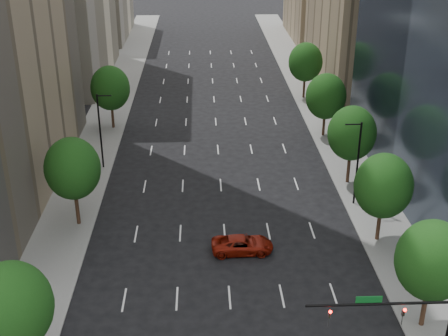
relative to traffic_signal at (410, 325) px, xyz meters
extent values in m
cube|color=slate|center=(-26.03, 30.00, -5.10)|extent=(6.00, 200.00, 0.15)
cube|color=slate|center=(4.97, 30.00, -5.10)|extent=(6.00, 200.00, 0.15)
cube|color=#8C7759|center=(14.47, 103.00, 2.83)|extent=(14.00, 26.00, 16.00)
cylinder|color=#382316|center=(3.47, 6.00, -3.17)|extent=(0.36, 0.36, 4.00)
ellipsoid|color=#11380F|center=(3.47, 6.00, 0.59)|extent=(5.20, 5.20, 5.98)
cylinder|color=#382316|center=(3.47, 18.00, -3.22)|extent=(0.36, 0.36, 3.90)
ellipsoid|color=#11380F|center=(3.47, 18.00, 0.44)|extent=(5.20, 5.20, 5.98)
cylinder|color=#382316|center=(3.47, 30.00, -3.12)|extent=(0.36, 0.36, 4.10)
ellipsoid|color=#11380F|center=(3.47, 30.00, 0.73)|extent=(5.20, 5.20, 5.98)
cylinder|color=#382316|center=(3.47, 44.00, -3.27)|extent=(0.36, 0.36, 3.80)
ellipsoid|color=#11380F|center=(3.47, 44.00, 0.30)|extent=(5.20, 5.20, 5.98)
cylinder|color=#382316|center=(3.47, 60.00, -3.17)|extent=(0.36, 0.36, 4.00)
ellipsoid|color=#11380F|center=(3.47, 60.00, 0.59)|extent=(5.20, 5.20, 5.98)
ellipsoid|color=#11380F|center=(-24.53, 2.00, 0.59)|extent=(5.20, 5.20, 5.98)
cylinder|color=#382316|center=(-24.53, 22.00, -3.10)|extent=(0.36, 0.36, 4.15)
ellipsoid|color=#11380F|center=(-24.53, 22.00, 0.80)|extent=(5.20, 5.20, 5.98)
cylinder|color=#382316|center=(-24.53, 48.00, -3.20)|extent=(0.36, 0.36, 3.95)
ellipsoid|color=#11380F|center=(-24.53, 48.00, 0.52)|extent=(5.20, 5.20, 5.98)
cylinder|color=black|center=(2.97, 25.00, -0.67)|extent=(0.20, 0.20, 9.00)
cylinder|color=black|center=(2.17, 25.00, 3.63)|extent=(1.60, 0.14, 0.14)
cylinder|color=black|center=(-24.03, 35.00, -0.67)|extent=(0.20, 0.20, 9.00)
cylinder|color=black|center=(-23.23, 35.00, 3.63)|extent=(1.60, 0.14, 0.14)
cylinder|color=black|center=(-2.03, 0.00, 1.63)|extent=(9.00, 0.18, 0.18)
imported|color=black|center=(-0.53, 0.00, 1.08)|extent=(0.18, 0.22, 1.10)
imported|color=black|center=(-5.03, 0.00, 1.08)|extent=(0.18, 0.22, 1.10)
sphere|color=#FF0C07|center=(-0.53, -0.18, 1.28)|extent=(0.20, 0.20, 0.20)
sphere|color=#FF0C07|center=(-5.03, -0.18, 1.28)|extent=(0.20, 0.20, 0.20)
cube|color=#0C591E|center=(-2.73, 0.00, 1.98)|extent=(1.60, 0.06, 0.45)
imported|color=maroon|center=(-9.07, 16.56, -4.41)|extent=(5.57, 2.70, 1.53)
camera|label=1|loc=(-12.52, -28.49, 23.94)|focal=47.77mm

